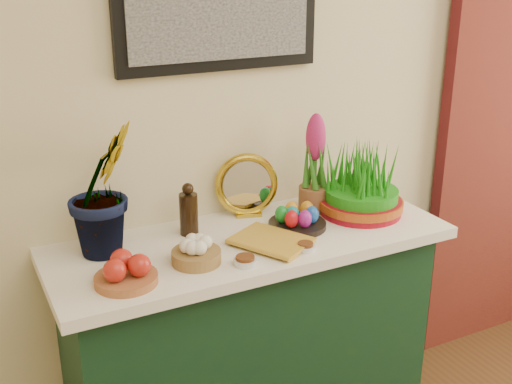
% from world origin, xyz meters
% --- Properties ---
extents(sideboard, '(1.30, 0.45, 0.85)m').
position_xyz_m(sideboard, '(-0.23, 2.00, 0.42)').
color(sideboard, black).
rests_on(sideboard, ground).
extents(tablecloth, '(1.40, 0.55, 0.04)m').
position_xyz_m(tablecloth, '(-0.23, 2.00, 0.87)').
color(tablecloth, white).
rests_on(tablecloth, sideboard).
extents(hyacinth_green, '(0.37, 0.35, 0.58)m').
position_xyz_m(hyacinth_green, '(-0.70, 2.11, 1.18)').
color(hyacinth_green, '#2F751E').
rests_on(hyacinth_green, tablecloth).
extents(apple_bowl, '(0.24, 0.24, 0.10)m').
position_xyz_m(apple_bowl, '(-0.71, 1.87, 0.93)').
color(apple_bowl, '#9A562F').
rests_on(apple_bowl, tablecloth).
extents(garlic_basket, '(0.21, 0.21, 0.09)m').
position_xyz_m(garlic_basket, '(-0.47, 1.90, 0.93)').
color(garlic_basket, olive).
rests_on(garlic_basket, tablecloth).
extents(vinegar_cruet, '(0.06, 0.06, 0.19)m').
position_xyz_m(vinegar_cruet, '(-0.41, 2.12, 0.97)').
color(vinegar_cruet, black).
rests_on(vinegar_cruet, tablecloth).
extents(mirror, '(0.24, 0.11, 0.24)m').
position_xyz_m(mirror, '(-0.15, 2.18, 1.01)').
color(mirror, gold).
rests_on(mirror, tablecloth).
extents(book, '(0.27, 0.30, 0.03)m').
position_xyz_m(book, '(-0.28, 1.86, 0.91)').
color(book, gold).
rests_on(book, tablecloth).
extents(spice_dish_left, '(0.08, 0.08, 0.03)m').
position_xyz_m(spice_dish_left, '(-0.34, 1.81, 0.90)').
color(spice_dish_left, silver).
rests_on(spice_dish_left, tablecloth).
extents(spice_dish_right, '(0.06, 0.06, 0.03)m').
position_xyz_m(spice_dish_right, '(-0.12, 1.82, 0.90)').
color(spice_dish_right, silver).
rests_on(spice_dish_right, tablecloth).
extents(egg_plate, '(0.24, 0.24, 0.09)m').
position_xyz_m(egg_plate, '(-0.05, 1.99, 0.92)').
color(egg_plate, black).
rests_on(egg_plate, tablecloth).
extents(hyacinth_pink, '(0.12, 0.12, 0.38)m').
position_xyz_m(hyacinth_pink, '(0.09, 2.11, 1.06)').
color(hyacinth_pink, brown).
rests_on(hyacinth_pink, tablecloth).
extents(wheatgrass_sabzeh, '(0.32, 0.32, 0.26)m').
position_xyz_m(wheatgrass_sabzeh, '(0.24, 2.00, 1.00)').
color(wheatgrass_sabzeh, maroon).
rests_on(wheatgrass_sabzeh, tablecloth).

